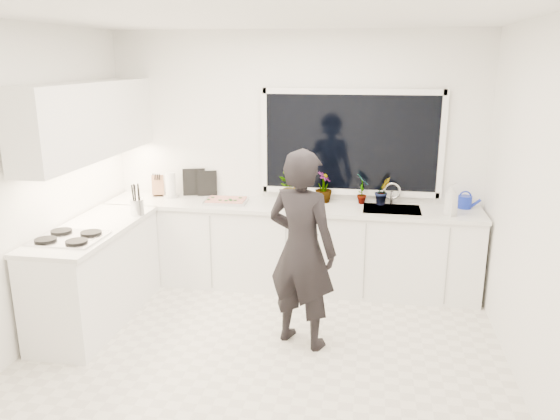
# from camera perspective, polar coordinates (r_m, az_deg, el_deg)

# --- Properties ---
(floor) EXTENTS (4.00, 3.50, 0.02)m
(floor) POSITION_cam_1_polar(r_m,az_deg,el_deg) (4.78, -1.68, -14.79)
(floor) COLOR beige
(floor) RESTS_ON ground
(wall_back) EXTENTS (4.00, 0.02, 2.70)m
(wall_back) POSITION_cam_1_polar(r_m,az_deg,el_deg) (5.96, 1.57, 5.34)
(wall_back) COLOR white
(wall_back) RESTS_ON ground
(wall_left) EXTENTS (0.02, 3.50, 2.70)m
(wall_left) POSITION_cam_1_polar(r_m,az_deg,el_deg) (5.05, -24.78, 2.06)
(wall_left) COLOR white
(wall_left) RESTS_ON ground
(wall_right) EXTENTS (0.02, 3.50, 2.70)m
(wall_right) POSITION_cam_1_polar(r_m,az_deg,el_deg) (4.34, 25.16, -0.00)
(wall_right) COLOR white
(wall_right) RESTS_ON ground
(ceiling) EXTENTS (4.00, 3.50, 0.02)m
(ceiling) POSITION_cam_1_polar(r_m,az_deg,el_deg) (4.14, -1.99, 19.78)
(ceiling) COLOR white
(ceiling) RESTS_ON wall_back
(window) EXTENTS (1.80, 0.02, 1.00)m
(window) POSITION_cam_1_polar(r_m,az_deg,el_deg) (5.84, 7.42, 6.99)
(window) COLOR black
(window) RESTS_ON wall_back
(base_cabinets_back) EXTENTS (3.92, 0.58, 0.88)m
(base_cabinets_back) POSITION_cam_1_polar(r_m,az_deg,el_deg) (5.89, 1.07, -3.94)
(base_cabinets_back) COLOR white
(base_cabinets_back) RESTS_ON floor
(base_cabinets_left) EXTENTS (0.58, 1.60, 0.88)m
(base_cabinets_left) POSITION_cam_1_polar(r_m,az_deg,el_deg) (5.42, -18.64, -6.55)
(base_cabinets_left) COLOR white
(base_cabinets_left) RESTS_ON floor
(countertop_back) EXTENTS (3.94, 0.62, 0.04)m
(countertop_back) POSITION_cam_1_polar(r_m,az_deg,el_deg) (5.75, 1.08, 0.36)
(countertop_back) COLOR silver
(countertop_back) RESTS_ON base_cabinets_back
(countertop_left) EXTENTS (0.62, 1.60, 0.04)m
(countertop_left) POSITION_cam_1_polar(r_m,az_deg,el_deg) (5.27, -19.07, -1.91)
(countertop_left) COLOR silver
(countertop_left) RESTS_ON base_cabinets_left
(upper_cabinets) EXTENTS (0.34, 2.10, 0.70)m
(upper_cabinets) POSITION_cam_1_polar(r_m,az_deg,el_deg) (5.45, -19.32, 8.84)
(upper_cabinets) COLOR white
(upper_cabinets) RESTS_ON wall_left
(sink) EXTENTS (0.58, 0.42, 0.14)m
(sink) POSITION_cam_1_polar(r_m,az_deg,el_deg) (5.71, 11.57, -0.38)
(sink) COLOR silver
(sink) RESTS_ON countertop_back
(faucet) EXTENTS (0.03, 0.03, 0.22)m
(faucet) POSITION_cam_1_polar(r_m,az_deg,el_deg) (5.86, 11.61, 1.65)
(faucet) COLOR silver
(faucet) RESTS_ON countertop_back
(stovetop) EXTENTS (0.56, 0.48, 0.03)m
(stovetop) POSITION_cam_1_polar(r_m,az_deg,el_deg) (4.99, -21.20, -2.68)
(stovetop) COLOR black
(stovetop) RESTS_ON countertop_left
(person) EXTENTS (0.73, 0.62, 1.72)m
(person) POSITION_cam_1_polar(r_m,az_deg,el_deg) (4.58, 2.27, -4.17)
(person) COLOR black
(person) RESTS_ON floor
(pizza_tray) EXTENTS (0.46, 0.35, 0.03)m
(pizza_tray) POSITION_cam_1_polar(r_m,az_deg,el_deg) (5.86, -5.63, 0.94)
(pizza_tray) COLOR silver
(pizza_tray) RESTS_ON countertop_back
(pizza) EXTENTS (0.42, 0.31, 0.01)m
(pizza) POSITION_cam_1_polar(r_m,az_deg,el_deg) (5.85, -5.63, 1.10)
(pizza) COLOR red
(pizza) RESTS_ON pizza_tray
(watering_can) EXTENTS (0.18, 0.18, 0.13)m
(watering_can) POSITION_cam_1_polar(r_m,az_deg,el_deg) (5.91, 18.74, 0.80)
(watering_can) COLOR #1125A8
(watering_can) RESTS_ON countertop_back
(paper_towel_roll) EXTENTS (0.13, 0.13, 0.26)m
(paper_towel_roll) POSITION_cam_1_polar(r_m,az_deg,el_deg) (6.16, -11.35, 2.52)
(paper_towel_roll) COLOR silver
(paper_towel_roll) RESTS_ON countertop_back
(knife_block) EXTENTS (0.16, 0.14, 0.22)m
(knife_block) POSITION_cam_1_polar(r_m,az_deg,el_deg) (6.26, -12.64, 2.47)
(knife_block) COLOR olive
(knife_block) RESTS_ON countertop_back
(utensil_crock) EXTENTS (0.16, 0.16, 0.16)m
(utensil_crock) POSITION_cam_1_polar(r_m,az_deg,el_deg) (5.52, -14.71, 0.29)
(utensil_crock) COLOR silver
(utensil_crock) RESTS_ON countertop_left
(picture_frame_large) EXTENTS (0.22, 0.09, 0.28)m
(picture_frame_large) POSITION_cam_1_polar(r_m,az_deg,el_deg) (6.16, -7.63, 2.79)
(picture_frame_large) COLOR black
(picture_frame_large) RESTS_ON countertop_back
(picture_frame_small) EXTENTS (0.24, 0.10, 0.30)m
(picture_frame_small) POSITION_cam_1_polar(r_m,az_deg,el_deg) (6.21, -8.97, 2.93)
(picture_frame_small) COLOR black
(picture_frame_small) RESTS_ON countertop_back
(herb_plants) EXTENTS (1.25, 0.29, 0.33)m
(herb_plants) POSITION_cam_1_polar(r_m,az_deg,el_deg) (5.83, 4.35, 2.34)
(herb_plants) COLOR #26662D
(herb_plants) RESTS_ON countertop_back
(soap_bottles) EXTENTS (0.18, 0.18, 0.33)m
(soap_bottles) POSITION_cam_1_polar(r_m,az_deg,el_deg) (5.56, 17.41, 0.90)
(soap_bottles) COLOR #D8BF66
(soap_bottles) RESTS_ON countertop_back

